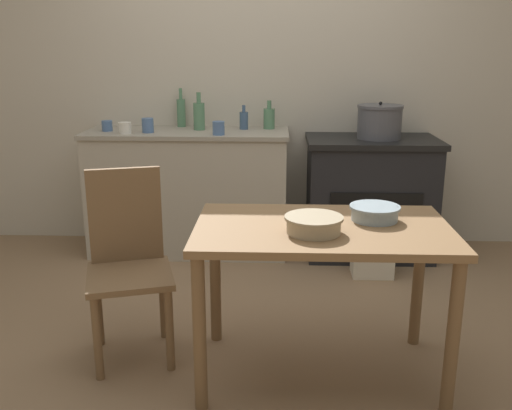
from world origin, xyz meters
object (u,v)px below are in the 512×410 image
object	(u,v)px
stock_pot	(380,122)
bottle_left	(181,112)
cup_center	(107,126)
cup_right	(219,128)
mixing_bowl_small	(375,212)
cup_center_right	(148,125)
stove	(370,197)
bottle_center_left	(269,118)
mixing_bowl_large	(314,223)
chair	(128,260)
bottle_far_left	(199,115)
work_table	(322,248)
bottle_mid_left	(244,120)
flour_sack	(373,249)
cup_mid_right	(125,128)

from	to	relation	value
stock_pot	bottle_left	xyz separation A→B (m)	(-1.45, 0.23, 0.04)
cup_center	bottle_left	bearing A→B (deg)	26.09
cup_right	mixing_bowl_small	bearing A→B (deg)	-58.38
cup_center	cup_center_right	world-z (taller)	cup_center_right
stove	bottle_center_left	xyz separation A→B (m)	(-0.74, 0.15, 0.55)
mixing_bowl_large	bottle_left	distance (m)	2.18
chair	mixing_bowl_small	distance (m)	1.21
mixing_bowl_small	bottle_far_left	world-z (taller)	bottle_far_left
chair	bottle_center_left	world-z (taller)	bottle_center_left
bottle_left	cup_right	world-z (taller)	bottle_left
stock_pot	bottle_far_left	xyz separation A→B (m)	(-1.29, 0.08, 0.03)
work_table	stock_pot	size ratio (longest dim) A/B	3.54
work_table	cup_center	xyz separation A→B (m)	(-1.43, 1.63, 0.32)
mixing_bowl_large	bottle_far_left	xyz separation A→B (m)	(-0.73, 1.82, 0.24)
stove	bottle_left	distance (m)	1.54
stove	mixing_bowl_small	world-z (taller)	stove
mixing_bowl_small	cup_center	size ratio (longest dim) A/B	3.05
bottle_left	cup_center_right	size ratio (longest dim) A/B	2.82
bottle_mid_left	cup_center	size ratio (longest dim) A/B	2.34
stock_pot	mixing_bowl_small	size ratio (longest dim) A/B	1.40
mixing_bowl_small	bottle_mid_left	xyz separation A→B (m)	(-0.70, 1.67, 0.20)
mixing_bowl_small	cup_right	xyz separation A→B (m)	(-0.85, 1.39, 0.18)
mixing_bowl_small	bottle_mid_left	bearing A→B (deg)	112.65
work_table	mixing_bowl_large	xyz separation A→B (m)	(-0.05, -0.10, 0.15)
flour_sack	cup_center	xyz separation A→B (m)	(-1.87, 0.42, 0.76)
bottle_left	bottle_mid_left	world-z (taller)	bottle_left
stove	bottle_far_left	distance (m)	1.38
stove	bottle_mid_left	world-z (taller)	bottle_mid_left
bottle_far_left	cup_mid_right	bearing A→B (deg)	-157.59
bottle_mid_left	bottle_far_left	bearing A→B (deg)	-172.80
chair	bottle_mid_left	size ratio (longest dim) A/B	5.26
chair	stock_pot	distance (m)	2.12
flour_sack	stove	bearing A→B (deg)	85.93
chair	mixing_bowl_large	bearing A→B (deg)	-34.00
work_table	bottle_center_left	distance (m)	1.85
chair	mixing_bowl_small	xyz separation A→B (m)	(1.17, -0.09, 0.28)
mixing_bowl_large	bottle_mid_left	world-z (taller)	bottle_mid_left
flour_sack	cup_right	size ratio (longest dim) A/B	3.99
flour_sack	bottle_center_left	distance (m)	1.22
bottle_center_left	mixing_bowl_small	bearing A→B (deg)	-73.27
bottle_left	cup_center	world-z (taller)	bottle_left
stove	mixing_bowl_small	xyz separation A→B (m)	(-0.23, -1.56, 0.34)
stock_pot	mixing_bowl_small	xyz separation A→B (m)	(-0.27, -1.55, -0.21)
mixing_bowl_large	mixing_bowl_small	xyz separation A→B (m)	(0.29, 0.19, -0.00)
bottle_center_left	bottle_mid_left	bearing A→B (deg)	-169.43
flour_sack	mixing_bowl_large	xyz separation A→B (m)	(-0.49, -1.31, 0.59)
bottle_far_left	cup_mid_right	size ratio (longest dim) A/B	3.08
flour_sack	work_table	bearing A→B (deg)	-110.00
stock_pot	bottle_mid_left	xyz separation A→B (m)	(-0.97, 0.12, -0.01)
stock_pot	mixing_bowl_small	distance (m)	1.59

